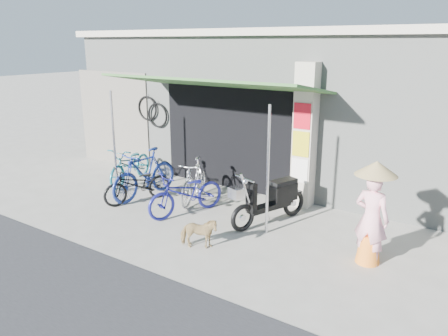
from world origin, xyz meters
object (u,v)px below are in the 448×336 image
Objects in this scene: bike_black at (138,185)px; nun at (372,213)px; bike_silver at (194,181)px; street_dog at (199,233)px; moped at (271,200)px; bike_blue at (145,174)px; bike_navy at (187,193)px; bike_teal at (131,165)px.

bike_black is 4.97m from nun.
nun is at bearing -27.54° from bike_silver.
moped is (0.50, 1.65, 0.20)m from street_dog.
bike_blue is 1.44m from bike_navy.
bike_blue is at bearing -154.45° from moped.
bike_blue is at bearing 4.11° from nun.
street_dog is at bearing 30.64° from nun.
bike_teal is at bearing -0.70° from nun.
street_dog is (3.55, -1.94, -0.19)m from bike_teal.
bike_black is at bearing 38.36° from street_dog.
bike_teal is 4.04m from street_dog.
bike_blue is 1.03× the size of moped.
bike_blue is at bearing -171.85° from bike_navy.
bike_blue is at bearing -176.99° from bike_silver.
moped reaches higher than bike_teal.
bike_teal is 1.06× the size of nun.
bike_navy is at bearing 7.35° from nun.
moped reaches higher than bike_navy.
bike_teal is 1.01× the size of moped.
bike_blue is 1.18× the size of bike_black.
bike_silver is (1.08, 0.41, -0.08)m from bike_blue.
nun is at bearing -94.98° from street_dog.
nun is at bearing 4.93° from moped.
moped is at bearing -21.54° from bike_silver.
bike_blue is 1.06× the size of bike_navy.
bike_black reaches higher than street_dog.
bike_teal is at bearing 162.88° from bike_black.
bike_silver reaches higher than bike_black.
bike_teal reaches higher than street_dog.
bike_blue reaches higher than bike_black.
bike_navy is at bearing -6.96° from bike_blue.
bike_black is 1.22m from bike_silver.
nun reaches higher than bike_silver.
nun is (3.98, -0.68, 0.36)m from bike_silver.
bike_blue is 2.89m from street_dog.
bike_blue is at bearing 33.16° from street_dog.
bike_blue is 1.09× the size of nun.
bike_blue reaches higher than bike_teal.
bike_navy is (2.43, -0.85, -0.01)m from bike_teal.
street_dog is at bearing -68.53° from bike_silver.
bike_black is 2.65m from street_dog.
moped is 2.13m from nun.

